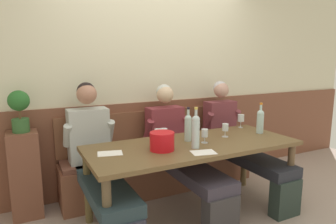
% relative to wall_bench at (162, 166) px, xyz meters
% --- Properties ---
extents(ground_plane, '(6.80, 6.80, 0.02)m').
position_rel_wall_bench_xyz_m(ground_plane, '(0.00, -0.83, -0.29)').
color(ground_plane, '#A28D80').
rests_on(ground_plane, ground).
extents(room_wall_back, '(6.80, 0.08, 2.80)m').
position_rel_wall_bench_xyz_m(room_wall_back, '(0.00, 0.26, 1.12)').
color(room_wall_back, beige).
rests_on(room_wall_back, ground).
extents(wood_wainscot_panel, '(6.80, 0.03, 1.04)m').
position_rel_wall_bench_xyz_m(wood_wainscot_panel, '(0.00, 0.21, 0.24)').
color(wood_wainscot_panel, brown).
rests_on(wood_wainscot_panel, ground).
extents(wall_bench, '(2.34, 0.42, 0.94)m').
position_rel_wall_bench_xyz_m(wall_bench, '(0.00, 0.00, 0.00)').
color(wall_bench, brown).
rests_on(wall_bench, ground).
extents(dining_table, '(2.04, 0.83, 0.75)m').
position_rel_wall_bench_xyz_m(dining_table, '(0.00, -0.71, 0.39)').
color(dining_table, brown).
rests_on(dining_table, ground).
extents(person_center_right_seat, '(0.51, 1.29, 1.32)m').
position_rel_wall_bench_xyz_m(person_center_right_seat, '(-0.85, -0.36, 0.36)').
color(person_center_right_seat, '#2F3040').
rests_on(person_center_right_seat, ground).
extents(person_left_seat, '(0.52, 1.29, 1.27)m').
position_rel_wall_bench_xyz_m(person_left_seat, '(0.03, -0.38, 0.32)').
color(person_left_seat, '#363335').
rests_on(person_left_seat, ground).
extents(person_center_left_seat, '(0.50, 1.28, 1.28)m').
position_rel_wall_bench_xyz_m(person_center_left_seat, '(0.82, -0.40, 0.32)').
color(person_center_left_seat, '#26332D').
rests_on(person_center_left_seat, ground).
extents(ice_bucket, '(0.22, 0.22, 0.16)m').
position_rel_wall_bench_xyz_m(ice_bucket, '(-0.36, -0.76, 0.55)').
color(ice_bucket, red).
rests_on(ice_bucket, dining_table).
extents(wine_bottle_clear_water, '(0.07, 0.07, 0.38)m').
position_rel_wall_bench_xyz_m(wine_bottle_clear_water, '(-0.06, -0.84, 0.63)').
color(wine_bottle_clear_water, silver).
rests_on(wine_bottle_clear_water, dining_table).
extents(wine_bottle_green_tall, '(0.08, 0.08, 0.33)m').
position_rel_wall_bench_xyz_m(wine_bottle_green_tall, '(0.86, -0.69, 0.61)').
color(wine_bottle_green_tall, '#ADCBC5').
rests_on(wine_bottle_green_tall, dining_table).
extents(wine_bottle_amber_mid, '(0.07, 0.07, 0.34)m').
position_rel_wall_bench_xyz_m(wine_bottle_amber_mid, '(0.00, -0.60, 0.61)').
color(wine_bottle_amber_mid, '#B2CCC3').
rests_on(wine_bottle_amber_mid, dining_table).
extents(wine_glass_mid_right, '(0.07, 0.07, 0.14)m').
position_rel_wall_bench_xyz_m(wine_glass_mid_right, '(-0.24, -0.55, 0.57)').
color(wine_glass_mid_right, silver).
rests_on(wine_glass_mid_right, dining_table).
extents(wine_glass_center_front, '(0.07, 0.07, 0.14)m').
position_rel_wall_bench_xyz_m(wine_glass_center_front, '(0.43, -0.64, 0.56)').
color(wine_glass_center_front, silver).
rests_on(wine_glass_center_front, dining_table).
extents(wine_glass_by_bottle, '(0.08, 0.08, 0.16)m').
position_rel_wall_bench_xyz_m(wine_glass_by_bottle, '(0.86, -0.38, 0.58)').
color(wine_glass_by_bottle, silver).
rests_on(wine_glass_by_bottle, dining_table).
extents(wine_glass_near_bucket, '(0.07, 0.07, 0.15)m').
position_rel_wall_bench_xyz_m(wine_glass_near_bucket, '(-0.32, -0.59, 0.58)').
color(wine_glass_near_bucket, silver).
rests_on(wine_glass_near_bucket, dining_table).
extents(wine_glass_left_end, '(0.07, 0.07, 0.14)m').
position_rel_wall_bench_xyz_m(wine_glass_left_end, '(0.11, -0.74, 0.56)').
color(wine_glass_left_end, silver).
rests_on(wine_glass_left_end, dining_table).
extents(tasting_sheet_left_guest, '(0.24, 0.20, 0.00)m').
position_rel_wall_bench_xyz_m(tasting_sheet_left_guest, '(-0.80, -0.65, 0.47)').
color(tasting_sheet_left_guest, white).
rests_on(tasting_sheet_left_guest, dining_table).
extents(tasting_sheet_right_guest, '(0.24, 0.19, 0.00)m').
position_rel_wall_bench_xyz_m(tasting_sheet_right_guest, '(-0.07, -0.99, 0.47)').
color(tasting_sheet_right_guest, white).
rests_on(tasting_sheet_right_guest, dining_table).
extents(corner_pedestal, '(0.28, 0.28, 0.86)m').
position_rel_wall_bench_xyz_m(corner_pedestal, '(-1.47, 0.03, 0.15)').
color(corner_pedestal, brown).
rests_on(corner_pedestal, ground).
extents(potted_plant, '(0.19, 0.19, 0.40)m').
position_rel_wall_bench_xyz_m(potted_plant, '(-1.47, 0.03, 0.81)').
color(potted_plant, '#315C2C').
rests_on(potted_plant, corner_pedestal).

